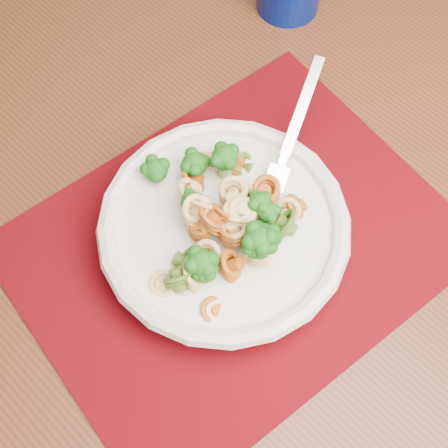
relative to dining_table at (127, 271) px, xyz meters
name	(u,v)px	position (x,y,z in m)	size (l,w,h in m)	color
dining_table	(127,271)	(0.00, 0.00, 0.00)	(1.59, 1.35, 0.76)	#562C18
placemat	(235,246)	(0.11, -0.06, 0.11)	(0.43, 0.33, 0.00)	#4D030B
pasta_bowl	(224,229)	(0.11, -0.06, 0.14)	(0.25, 0.25, 0.05)	silver
pasta_broccoli_heap	(224,221)	(0.11, -0.06, 0.16)	(0.21, 0.21, 0.06)	tan
fork	(277,178)	(0.17, -0.03, 0.16)	(0.19, 0.02, 0.01)	silver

